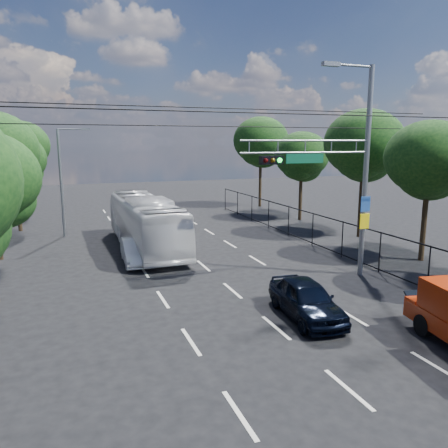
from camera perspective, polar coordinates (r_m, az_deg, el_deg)
name	(u,v)px	position (r m, az deg, el deg)	size (l,w,h in m)	color
ground	(348,389)	(12.29, 15.90, -20.05)	(120.00, 120.00, 0.00)	black
lane_markings	(192,256)	(24.12, -4.16, -4.23)	(6.12, 38.00, 0.01)	beige
signal_mast	(344,164)	(20.20, 15.38, 7.59)	(6.43, 0.39, 9.50)	slate
streetlight_left	(64,177)	(30.46, -20.23, 5.78)	(2.09, 0.22, 7.08)	slate
utility_wires	(226,116)	(18.43, 0.22, 13.90)	(22.00, 5.04, 0.74)	black
fence_right	(330,234)	(25.46, 13.67, -1.33)	(0.06, 34.03, 2.00)	black
tree_right_b	(429,164)	(24.87, 25.19, 7.05)	(4.50, 4.50, 7.31)	black
tree_right_c	(364,149)	(29.73, 17.79, 9.29)	(5.10, 5.10, 8.29)	black
tree_right_d	(302,159)	(35.32, 10.11, 8.34)	(4.32, 4.32, 7.02)	black
tree_right_e	(261,145)	(42.47, 4.83, 10.29)	(5.28, 5.28, 8.58)	black
tree_left_d	(15,164)	(33.56, -25.61, 7.12)	(4.20, 4.20, 6.83)	black
tree_left_e	(20,150)	(41.52, -25.07, 8.77)	(4.92, 4.92, 7.99)	black
navy_hatchback	(306,299)	(16.03, 10.69, -9.61)	(1.63, 4.05, 1.38)	black
white_bus	(146,223)	(26.04, -10.20, 0.17)	(2.56, 10.95, 3.05)	silver
white_van	(136,251)	(23.05, -11.39, -3.51)	(1.34, 3.84, 1.26)	silver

